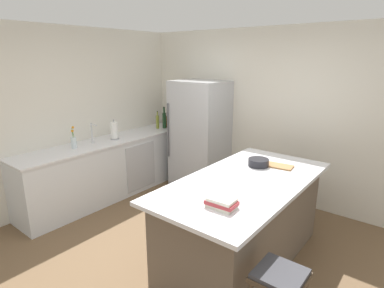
# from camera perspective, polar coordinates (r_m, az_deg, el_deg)

# --- Properties ---
(ground_plane) EXTENTS (7.20, 7.20, 0.00)m
(ground_plane) POSITION_cam_1_polar(r_m,az_deg,el_deg) (3.61, -1.22, -21.19)
(ground_plane) COLOR brown
(wall_rear) EXTENTS (6.00, 0.10, 2.60)m
(wall_rear) POSITION_cam_1_polar(r_m,az_deg,el_deg) (4.91, 15.77, 4.91)
(wall_rear) COLOR silver
(wall_rear) RESTS_ON ground_plane
(wall_left) EXTENTS (0.10, 6.00, 2.60)m
(wall_left) POSITION_cam_1_polar(r_m,az_deg,el_deg) (4.92, -23.89, 4.17)
(wall_left) COLOR silver
(wall_left) RESTS_ON ground_plane
(counter_run_left) EXTENTS (0.65, 2.94, 0.92)m
(counter_run_left) POSITION_cam_1_polar(r_m,az_deg,el_deg) (5.16, -14.65, -4.18)
(counter_run_left) COLOR silver
(counter_run_left) RESTS_ON ground_plane
(kitchen_island) EXTENTS (1.09, 2.16, 0.94)m
(kitchen_island) POSITION_cam_1_polar(r_m,az_deg,el_deg) (3.49, 9.37, -13.54)
(kitchen_island) COLOR brown
(kitchen_island) RESTS_ON ground_plane
(refrigerator) EXTENTS (0.84, 0.74, 1.80)m
(refrigerator) POSITION_cam_1_polar(r_m,az_deg,el_deg) (5.25, 1.44, 1.67)
(refrigerator) COLOR #B7BABF
(refrigerator) RESTS_ON ground_plane
(bar_stool) EXTENTS (0.36, 0.36, 0.67)m
(bar_stool) POSITION_cam_1_polar(r_m,az_deg,el_deg) (2.59, 15.64, -23.74)
(bar_stool) COLOR #473828
(bar_stool) RESTS_ON ground_plane
(sink_faucet) EXTENTS (0.15, 0.05, 0.30)m
(sink_faucet) POSITION_cam_1_polar(r_m,az_deg,el_deg) (4.90, -17.76, 2.00)
(sink_faucet) COLOR silver
(sink_faucet) RESTS_ON counter_run_left
(flower_vase) EXTENTS (0.08, 0.08, 0.32)m
(flower_vase) POSITION_cam_1_polar(r_m,az_deg,el_deg) (4.71, -20.83, 0.54)
(flower_vase) COLOR silver
(flower_vase) RESTS_ON counter_run_left
(paper_towel_roll) EXTENTS (0.14, 0.14, 0.31)m
(paper_towel_roll) POSITION_cam_1_polar(r_m,az_deg,el_deg) (5.04, -14.04, 2.37)
(paper_towel_roll) COLOR gray
(paper_towel_roll) RESTS_ON counter_run_left
(syrup_bottle) EXTENTS (0.07, 0.07, 0.24)m
(syrup_bottle) POSITION_cam_1_polar(r_m,az_deg,el_deg) (5.83, -3.86, 4.18)
(syrup_bottle) COLOR #5B3319
(syrup_bottle) RESTS_ON counter_run_left
(whiskey_bottle) EXTENTS (0.08, 0.08, 0.27)m
(whiskey_bottle) POSITION_cam_1_polar(r_m,az_deg,el_deg) (5.76, -4.47, 4.18)
(whiskey_bottle) COLOR brown
(whiskey_bottle) RESTS_ON counter_run_left
(wine_bottle) EXTENTS (0.07, 0.07, 0.39)m
(wine_bottle) POSITION_cam_1_polar(r_m,az_deg,el_deg) (5.68, -5.09, 4.47)
(wine_bottle) COLOR #19381E
(wine_bottle) RESTS_ON counter_run_left
(olive_oil_bottle) EXTENTS (0.06, 0.06, 0.32)m
(olive_oil_bottle) POSITION_cam_1_polar(r_m,az_deg,el_deg) (5.66, -6.32, 4.10)
(olive_oil_bottle) COLOR olive
(olive_oil_bottle) RESTS_ON counter_run_left
(cookbook_stack) EXTENTS (0.27, 0.18, 0.09)m
(cookbook_stack) POSITION_cam_1_polar(r_m,az_deg,el_deg) (2.67, 5.42, -10.66)
(cookbook_stack) COLOR silver
(cookbook_stack) RESTS_ON kitchen_island
(mixing_bowl) EXTENTS (0.24, 0.24, 0.09)m
(mixing_bowl) POSITION_cam_1_polar(r_m,az_deg,el_deg) (3.71, 12.06, -3.32)
(mixing_bowl) COLOR black
(mixing_bowl) RESTS_ON kitchen_island
(cutting_board) EXTENTS (0.35, 0.22, 0.02)m
(cutting_board) POSITION_cam_1_polar(r_m,az_deg,el_deg) (3.76, 15.47, -3.87)
(cutting_board) COLOR #9E7042
(cutting_board) RESTS_ON kitchen_island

